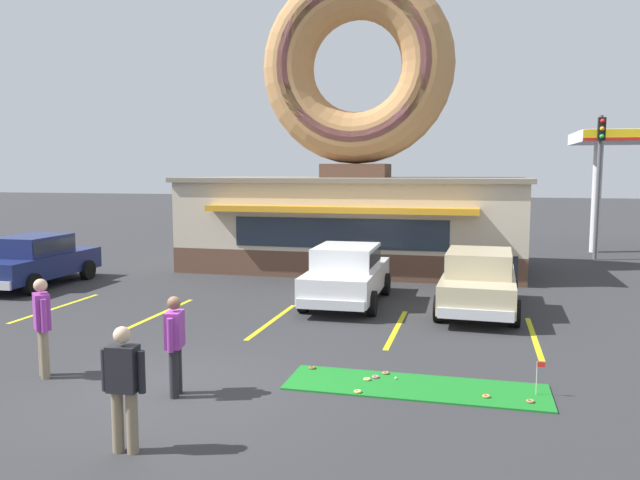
{
  "coord_description": "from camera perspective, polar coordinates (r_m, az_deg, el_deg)",
  "views": [
    {
      "loc": [
        4.77,
        -9.0,
        3.61
      ],
      "look_at": [
        1.25,
        5.0,
        2.0
      ],
      "focal_mm": 35.0,
      "sensor_mm": 36.0,
      "label": 1
    }
  ],
  "objects": [
    {
      "name": "mini_donut_near_right",
      "position": [
        11.11,
        5.09,
        -12.35
      ],
      "size": [
        0.13,
        0.13,
        0.04
      ],
      "primitive_type": "torus",
      "color": "#D8667F",
      "rests_on": "putting_mat"
    },
    {
      "name": "parking_stripe_centre",
      "position": [
        14.56,
        7.01,
        -8.03
      ],
      "size": [
        0.12,
        3.6,
        0.01
      ],
      "primitive_type": "cube",
      "color": "yellow",
      "rests_on": "ground"
    },
    {
      "name": "mini_donut_mid_centre",
      "position": [
        10.41,
        3.47,
        -13.65
      ],
      "size": [
        0.13,
        0.13,
        0.04
      ],
      "primitive_type": "torus",
      "color": "#E5C666",
      "rests_on": "putting_mat"
    },
    {
      "name": "putting_mat",
      "position": [
        10.8,
        8.71,
        -13.14
      ],
      "size": [
        4.34,
        1.27,
        0.03
      ],
      "primitive_type": "cube",
      "color": "#197523",
      "rests_on": "ground"
    },
    {
      "name": "golf_ball",
      "position": [
        11.08,
        6.95,
        -12.41
      ],
      "size": [
        0.04,
        0.04,
        0.04
      ],
      "primitive_type": "sphere",
      "color": "white",
      "rests_on": "putting_mat"
    },
    {
      "name": "mini_donut_far_left",
      "position": [
        10.53,
        14.96,
        -13.62
      ],
      "size": [
        0.13,
        0.13,
        0.04
      ],
      "primitive_type": "torus",
      "color": "#D17F47",
      "rests_on": "putting_mat"
    },
    {
      "name": "parking_stripe_far_left",
      "position": [
        17.99,
        -22.92,
        -5.71
      ],
      "size": [
        0.12,
        3.6,
        0.01
      ],
      "primitive_type": "cube",
      "color": "yellow",
      "rests_on": "ground"
    },
    {
      "name": "ground_plane",
      "position": [
        10.81,
        -13.37,
        -13.32
      ],
      "size": [
        160.0,
        160.0,
        0.0
      ],
      "primitive_type": "plane",
      "color": "#2D2D30"
    },
    {
      "name": "mini_donut_mid_right",
      "position": [
        10.99,
        4.33,
        -12.56
      ],
      "size": [
        0.13,
        0.13,
        0.04
      ],
      "primitive_type": "torus",
      "color": "#E5C666",
      "rests_on": "putting_mat"
    },
    {
      "name": "mini_donut_mid_left",
      "position": [
        10.51,
        18.67,
        -13.78
      ],
      "size": [
        0.13,
        0.13,
        0.04
      ],
      "primitive_type": "torus",
      "color": "#A5724C",
      "rests_on": "putting_mat"
    },
    {
      "name": "donut_shop_building",
      "position": [
        23.36,
        3.29,
        6.67
      ],
      "size": [
        12.3,
        6.75,
        10.96
      ],
      "color": "brown",
      "rests_on": "ground"
    },
    {
      "name": "car_champagne",
      "position": [
        16.42,
        14.31,
        -3.43
      ],
      "size": [
        2.08,
        4.61,
        1.6
      ],
      "color": "#BCAD89",
      "rests_on": "ground"
    },
    {
      "name": "car_navy",
      "position": [
        21.48,
        -24.56,
        -1.54
      ],
      "size": [
        2.06,
        4.6,
        1.6
      ],
      "color": "navy",
      "rests_on": "ground"
    },
    {
      "name": "putting_flag_pin",
      "position": [
        10.75,
        19.41,
        -11.15
      ],
      "size": [
        0.13,
        0.01,
        0.55
      ],
      "color": "silver",
      "rests_on": "putting_mat"
    },
    {
      "name": "parking_stripe_left",
      "position": [
        16.38,
        -14.45,
        -6.56
      ],
      "size": [
        0.12,
        3.6,
        0.01
      ],
      "primitive_type": "cube",
      "color": "yellow",
      "rests_on": "ground"
    },
    {
      "name": "pedestrian_leather_jacket_man",
      "position": [
        11.97,
        -24.06,
        -6.9
      ],
      "size": [
        0.46,
        0.44,
        1.75
      ],
      "color": "#7F7056",
      "rests_on": "ground"
    },
    {
      "name": "pedestrian_blue_sweater_man",
      "position": [
        8.51,
        -17.52,
        -12.39
      ],
      "size": [
        0.59,
        0.27,
        1.65
      ],
      "color": "#7F7056",
      "rests_on": "ground"
    },
    {
      "name": "pedestrian_hooded_kid",
      "position": [
        10.34,
        -13.13,
        -9.0
      ],
      "size": [
        0.31,
        0.59,
        1.63
      ],
      "color": "#232328",
      "rests_on": "ground"
    },
    {
      "name": "trash_bin",
      "position": [
        20.52,
        17.24,
        -2.65
      ],
      "size": [
        0.57,
        0.57,
        0.97
      ],
      "color": "#232833",
      "rests_on": "ground"
    },
    {
      "name": "mini_donut_far_centre",
      "position": [
        11.33,
        6.03,
        -11.98
      ],
      "size": [
        0.13,
        0.13,
        0.04
      ],
      "primitive_type": "torus",
      "color": "#A5724C",
      "rests_on": "putting_mat"
    },
    {
      "name": "traffic_light_pole",
      "position": [
        27.41,
        24.17,
        6.01
      ],
      "size": [
        0.28,
        0.47,
        5.8
      ],
      "color": "#595B60",
      "rests_on": "ground"
    },
    {
      "name": "car_white",
      "position": [
        16.96,
        2.49,
        -2.93
      ],
      "size": [
        2.03,
        4.59,
        1.6
      ],
      "color": "silver",
      "rests_on": "ground"
    },
    {
      "name": "parking_stripe_mid_right",
      "position": [
        14.51,
        18.97,
        -8.38
      ],
      "size": [
        0.12,
        3.6,
        0.01
      ],
      "primitive_type": "cube",
      "color": "yellow",
      "rests_on": "ground"
    },
    {
      "name": "parking_stripe_mid_left",
      "position": [
        15.2,
        -4.38,
        -7.38
      ],
      "size": [
        0.12,
        3.6,
        0.01
      ],
      "primitive_type": "cube",
      "color": "yellow",
      "rests_on": "ground"
    },
    {
      "name": "mini_donut_near_left",
      "position": [
        11.55,
        -0.71,
        -11.59
      ],
      "size": [
        0.13,
        0.13,
        0.04
      ],
      "primitive_type": "torus",
      "color": "brown",
      "rests_on": "putting_mat"
    }
  ]
}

